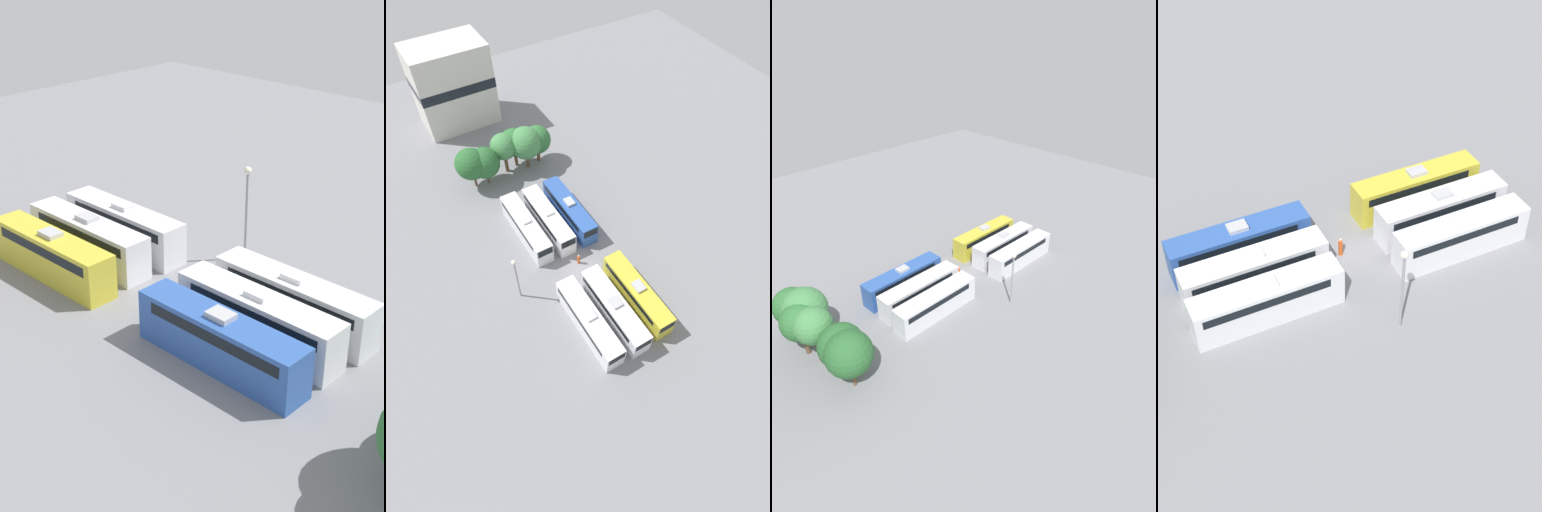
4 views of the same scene
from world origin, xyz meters
TOP-DOWN VIEW (x-y plane):
  - ground_plane at (0.00, 0.00)m, footprint 117.60×117.60m
  - bus_0 at (-3.63, -8.44)m, footprint 2.48×11.76m
  - bus_1 at (-0.13, -8.62)m, footprint 2.48×11.76m
  - bus_2 at (3.54, -8.24)m, footprint 2.48×11.76m
  - bus_3 at (-3.50, 8.58)m, footprint 2.48×11.76m
  - bus_4 at (-0.11, 8.33)m, footprint 2.48×11.76m
  - bus_5 at (3.40, 8.33)m, footprint 2.48×11.76m
  - worker_person at (0.38, 0.63)m, footprint 0.36×0.36m
  - light_pole at (-8.71, -0.00)m, footprint 0.60×0.60m
  - tree_0 at (-5.85, 21.99)m, footprint 4.87×4.87m
  - tree_1 at (-3.85, 21.75)m, footprint 4.83×4.83m
  - tree_2 at (-0.11, 22.67)m, footprint 4.17×4.17m
  - tree_3 at (1.83, 23.22)m, footprint 4.37×4.37m
  - tree_4 at (3.32, 21.94)m, footprint 5.12×5.12m
  - tree_5 at (5.57, 22.44)m, footprint 4.49×4.49m
  - depot_building at (-1.60, 39.72)m, footprint 12.85×8.22m

SIDE VIEW (x-z plane):
  - ground_plane at x=0.00m, z-range 0.00..0.00m
  - worker_person at x=0.38m, z-range -0.06..1.68m
  - bus_0 at x=-3.63m, z-range -0.01..3.72m
  - bus_1 at x=-0.13m, z-range -0.01..3.72m
  - bus_2 at x=3.54m, z-range -0.01..3.72m
  - bus_3 at x=-3.50m, z-range -0.01..3.72m
  - bus_4 at x=-0.11m, z-range -0.01..3.72m
  - bus_5 at x=3.40m, z-range -0.01..3.72m
  - tree_1 at x=-3.85m, z-range 0.77..7.15m
  - tree_5 at x=5.57m, z-range 0.92..7.32m
  - tree_0 at x=-5.85m, z-range 0.98..7.84m
  - tree_3 at x=1.83m, z-range 1.15..7.88m
  - tree_4 at x=3.32m, z-range 1.05..8.32m
  - tree_2 at x=-0.11m, z-range 1.36..8.35m
  - light_pole at x=-8.71m, z-range 1.37..8.97m
  - depot_building at x=-1.60m, z-range 0.08..13.98m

